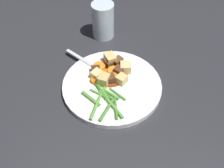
{
  "coord_description": "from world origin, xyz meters",
  "views": [
    {
      "loc": [
        -0.49,
        -0.04,
        0.56
      ],
      "look_at": [
        0.0,
        0.0,
        0.01
      ],
      "focal_mm": 43.96,
      "sensor_mm": 36.0,
      "label": 1
    }
  ],
  "objects_px": {
    "potato_chunk_2": "(126,67)",
    "meat_chunk_0": "(109,79)",
    "meat_chunk_1": "(119,71)",
    "carrot_slice_0": "(96,80)",
    "potato_chunk_3": "(110,59)",
    "carrot_slice_3": "(120,69)",
    "potato_chunk_4": "(122,79)",
    "meat_chunk_2": "(117,61)",
    "carrot_slice_2": "(106,74)",
    "water_glass": "(103,20)",
    "dinner_plate": "(112,86)",
    "potato_chunk_1": "(104,79)",
    "carrot_slice_4": "(112,71)",
    "meat_chunk_4": "(96,71)",
    "carrot_slice_1": "(120,77)",
    "meat_chunk_3": "(109,64)",
    "potato_chunk_0": "(97,74)",
    "fork": "(90,64)",
    "carrot_slice_5": "(99,67)"
  },
  "relations": [
    {
      "from": "carrot_slice_3",
      "to": "potato_chunk_4",
      "type": "bearing_deg",
      "value": -169.0
    },
    {
      "from": "potato_chunk_2",
      "to": "potato_chunk_4",
      "type": "height_order",
      "value": "potato_chunk_2"
    },
    {
      "from": "carrot_slice_4",
      "to": "meat_chunk_4",
      "type": "relative_size",
      "value": 1.14
    },
    {
      "from": "meat_chunk_1",
      "to": "meat_chunk_4",
      "type": "relative_size",
      "value": 0.82
    },
    {
      "from": "water_glass",
      "to": "potato_chunk_1",
      "type": "bearing_deg",
      "value": -173.04
    },
    {
      "from": "carrot_slice_0",
      "to": "potato_chunk_3",
      "type": "xyz_separation_m",
      "value": [
        0.08,
        -0.03,
        0.01
      ]
    },
    {
      "from": "dinner_plate",
      "to": "meat_chunk_1",
      "type": "bearing_deg",
      "value": -21.26
    },
    {
      "from": "meat_chunk_0",
      "to": "meat_chunk_2",
      "type": "bearing_deg",
      "value": -12.9
    },
    {
      "from": "fork",
      "to": "potato_chunk_4",
      "type": "bearing_deg",
      "value": -122.67
    },
    {
      "from": "dinner_plate",
      "to": "carrot_slice_4",
      "type": "xyz_separation_m",
      "value": [
        0.04,
        0.0,
        0.01
      ]
    },
    {
      "from": "potato_chunk_3",
      "to": "potato_chunk_4",
      "type": "bearing_deg",
      "value": -152.78
    },
    {
      "from": "dinner_plate",
      "to": "water_glass",
      "type": "bearing_deg",
      "value": 12.2
    },
    {
      "from": "carrot_slice_0",
      "to": "carrot_slice_1",
      "type": "distance_m",
      "value": 0.07
    },
    {
      "from": "potato_chunk_4",
      "to": "fork",
      "type": "relative_size",
      "value": 0.18
    },
    {
      "from": "carrot_slice_3",
      "to": "meat_chunk_2",
      "type": "bearing_deg",
      "value": 18.23
    },
    {
      "from": "carrot_slice_4",
      "to": "carrot_slice_5",
      "type": "height_order",
      "value": "carrot_slice_4"
    },
    {
      "from": "carrot_slice_5",
      "to": "potato_chunk_2",
      "type": "height_order",
      "value": "potato_chunk_2"
    },
    {
      "from": "meat_chunk_3",
      "to": "carrot_slice_4",
      "type": "bearing_deg",
      "value": -157.18
    },
    {
      "from": "carrot_slice_0",
      "to": "potato_chunk_0",
      "type": "bearing_deg",
      "value": -3.19
    },
    {
      "from": "carrot_slice_2",
      "to": "potato_chunk_0",
      "type": "bearing_deg",
      "value": 110.39
    },
    {
      "from": "meat_chunk_2",
      "to": "meat_chunk_4",
      "type": "xyz_separation_m",
      "value": [
        -0.04,
        0.06,
        -0.0
      ]
    },
    {
      "from": "water_glass",
      "to": "carrot_slice_0",
      "type": "bearing_deg",
      "value": -178.84
    },
    {
      "from": "potato_chunk_2",
      "to": "meat_chunk_4",
      "type": "relative_size",
      "value": 1.05
    },
    {
      "from": "potato_chunk_1",
      "to": "meat_chunk_3",
      "type": "distance_m",
      "value": 0.06
    },
    {
      "from": "carrot_slice_4",
      "to": "meat_chunk_3",
      "type": "xyz_separation_m",
      "value": [
        0.03,
        0.01,
        0.0
      ]
    },
    {
      "from": "potato_chunk_0",
      "to": "meat_chunk_1",
      "type": "distance_m",
      "value": 0.06
    },
    {
      "from": "carrot_slice_2",
      "to": "meat_chunk_2",
      "type": "bearing_deg",
      "value": -30.39
    },
    {
      "from": "carrot_slice_0",
      "to": "carrot_slice_4",
      "type": "relative_size",
      "value": 0.86
    },
    {
      "from": "carrot_slice_1",
      "to": "meat_chunk_3",
      "type": "height_order",
      "value": "meat_chunk_3"
    },
    {
      "from": "potato_chunk_3",
      "to": "fork",
      "type": "xyz_separation_m",
      "value": [
        -0.01,
        0.06,
        -0.01
      ]
    },
    {
      "from": "dinner_plate",
      "to": "fork",
      "type": "height_order",
      "value": "fork"
    },
    {
      "from": "potato_chunk_4",
      "to": "meat_chunk_2",
      "type": "relative_size",
      "value": 0.95
    },
    {
      "from": "dinner_plate",
      "to": "potato_chunk_2",
      "type": "height_order",
      "value": "potato_chunk_2"
    },
    {
      "from": "potato_chunk_4",
      "to": "meat_chunk_2",
      "type": "bearing_deg",
      "value": 13.55
    },
    {
      "from": "carrot_slice_3",
      "to": "meat_chunk_0",
      "type": "xyz_separation_m",
      "value": [
        -0.05,
        0.02,
        0.01
      ]
    },
    {
      "from": "potato_chunk_2",
      "to": "meat_chunk_0",
      "type": "xyz_separation_m",
      "value": [
        -0.05,
        0.04,
        -0.0
      ]
    },
    {
      "from": "carrot_slice_2",
      "to": "potato_chunk_3",
      "type": "bearing_deg",
      "value": -7.96
    },
    {
      "from": "carrot_slice_3",
      "to": "potato_chunk_2",
      "type": "relative_size",
      "value": 0.83
    },
    {
      "from": "potato_chunk_4",
      "to": "potato_chunk_1",
      "type": "bearing_deg",
      "value": 95.9
    },
    {
      "from": "potato_chunk_2",
      "to": "meat_chunk_1",
      "type": "xyz_separation_m",
      "value": [
        -0.02,
        0.02,
        -0.0
      ]
    },
    {
      "from": "carrot_slice_4",
      "to": "carrot_slice_1",
      "type": "bearing_deg",
      "value": -128.11
    },
    {
      "from": "potato_chunk_0",
      "to": "meat_chunk_4",
      "type": "bearing_deg",
      "value": 15.5
    },
    {
      "from": "dinner_plate",
      "to": "carrot_slice_0",
      "type": "bearing_deg",
      "value": 82.49
    },
    {
      "from": "carrot_slice_0",
      "to": "potato_chunk_1",
      "type": "height_order",
      "value": "potato_chunk_1"
    },
    {
      "from": "carrot_slice_1",
      "to": "water_glass",
      "type": "relative_size",
      "value": 0.26
    },
    {
      "from": "potato_chunk_4",
      "to": "meat_chunk_3",
      "type": "bearing_deg",
      "value": 34.82
    },
    {
      "from": "carrot_slice_1",
      "to": "carrot_slice_2",
      "type": "distance_m",
      "value": 0.04
    },
    {
      "from": "carrot_slice_2",
      "to": "water_glass",
      "type": "relative_size",
      "value": 0.27
    },
    {
      "from": "meat_chunk_2",
      "to": "fork",
      "type": "height_order",
      "value": "meat_chunk_2"
    },
    {
      "from": "carrot_slice_5",
      "to": "potato_chunk_2",
      "type": "xyz_separation_m",
      "value": [
        -0.0,
        -0.08,
        0.01
      ]
    }
  ]
}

